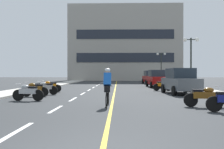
{
  "coord_description": "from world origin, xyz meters",
  "views": [
    {
      "loc": [
        0.54,
        -4.41,
        1.46
      ],
      "look_at": [
        -0.01,
        18.48,
        1.36
      ],
      "focal_mm": 41.32,
      "sensor_mm": 36.0,
      "label": 1
    }
  ],
  "objects_px": {
    "parked_car_far": "(151,77)",
    "motorcycle_5": "(46,88)",
    "motorcycle_4": "(35,89)",
    "street_lamp_mid": "(191,51)",
    "motorcycle_6": "(50,86)",
    "motorcycle_2": "(204,96)",
    "parked_car_mid": "(157,78)",
    "street_lamp_far": "(161,60)",
    "motorcycle_7": "(163,85)",
    "parked_car_near": "(180,81)",
    "cyclist_rider": "(107,86)",
    "motorcycle_3": "(28,92)"
  },
  "relations": [
    {
      "from": "motorcycle_4",
      "to": "motorcycle_6",
      "type": "distance_m",
      "value": 3.67
    },
    {
      "from": "motorcycle_3",
      "to": "motorcycle_4",
      "type": "xyz_separation_m",
      "value": [
        -0.44,
        2.5,
        0.0
      ]
    },
    {
      "from": "street_lamp_far",
      "to": "parked_car_mid",
      "type": "relative_size",
      "value": 1.06
    },
    {
      "from": "motorcycle_2",
      "to": "motorcycle_4",
      "type": "relative_size",
      "value": 1.0
    },
    {
      "from": "street_lamp_mid",
      "to": "motorcycle_2",
      "type": "xyz_separation_m",
      "value": [
        -2.86,
        -12.21,
        -3.04
      ]
    },
    {
      "from": "parked_car_far",
      "to": "motorcycle_4",
      "type": "xyz_separation_m",
      "value": [
        -9.64,
        -19.25,
        -0.44
      ]
    },
    {
      "from": "motorcycle_5",
      "to": "motorcycle_3",
      "type": "bearing_deg",
      "value": -87.55
    },
    {
      "from": "motorcycle_2",
      "to": "motorcycle_6",
      "type": "bearing_deg",
      "value": 136.53
    },
    {
      "from": "motorcycle_7",
      "to": "parked_car_near",
      "type": "bearing_deg",
      "value": -78.73
    },
    {
      "from": "motorcycle_4",
      "to": "motorcycle_6",
      "type": "bearing_deg",
      "value": 90.43
    },
    {
      "from": "motorcycle_4",
      "to": "motorcycle_6",
      "type": "relative_size",
      "value": 1.0
    },
    {
      "from": "street_lamp_mid",
      "to": "motorcycle_4",
      "type": "relative_size",
      "value": 2.68
    },
    {
      "from": "motorcycle_7",
      "to": "motorcycle_2",
      "type": "bearing_deg",
      "value": -90.15
    },
    {
      "from": "parked_car_far",
      "to": "motorcycle_5",
      "type": "distance_m",
      "value": 20.09
    },
    {
      "from": "motorcycle_5",
      "to": "street_lamp_mid",
      "type": "bearing_deg",
      "value": 27.13
    },
    {
      "from": "motorcycle_6",
      "to": "motorcycle_7",
      "type": "distance_m",
      "value": 9.21
    },
    {
      "from": "cyclist_rider",
      "to": "street_lamp_mid",
      "type": "bearing_deg",
      "value": 59.87
    },
    {
      "from": "motorcycle_2",
      "to": "motorcycle_3",
      "type": "bearing_deg",
      "value": 164.7
    },
    {
      "from": "parked_car_far",
      "to": "motorcycle_3",
      "type": "xyz_separation_m",
      "value": [
        -9.21,
        -21.75,
        -0.44
      ]
    },
    {
      "from": "street_lamp_far",
      "to": "motorcycle_7",
      "type": "xyz_separation_m",
      "value": [
        -2.96,
        -18.56,
        -3.02
      ]
    },
    {
      "from": "motorcycle_7",
      "to": "cyclist_rider",
      "type": "xyz_separation_m",
      "value": [
        -4.21,
        -10.47,
        0.41
      ]
    },
    {
      "from": "motorcycle_7",
      "to": "street_lamp_mid",
      "type": "bearing_deg",
      "value": 30.46
    },
    {
      "from": "motorcycle_5",
      "to": "motorcycle_4",
      "type": "bearing_deg",
      "value": -100.11
    },
    {
      "from": "parked_car_far",
      "to": "motorcycle_4",
      "type": "height_order",
      "value": "parked_car_far"
    },
    {
      "from": "street_lamp_mid",
      "to": "parked_car_mid",
      "type": "height_order",
      "value": "street_lamp_mid"
    },
    {
      "from": "street_lamp_mid",
      "to": "motorcycle_6",
      "type": "relative_size",
      "value": 2.69
    },
    {
      "from": "street_lamp_far",
      "to": "parked_car_near",
      "type": "bearing_deg",
      "value": -95.99
    },
    {
      "from": "motorcycle_4",
      "to": "street_lamp_mid",
      "type": "bearing_deg",
      "value": 32.08
    },
    {
      "from": "motorcycle_2",
      "to": "motorcycle_4",
      "type": "height_order",
      "value": "same"
    },
    {
      "from": "street_lamp_far",
      "to": "motorcycle_3",
      "type": "relative_size",
      "value": 2.66
    },
    {
      "from": "motorcycle_3",
      "to": "motorcycle_4",
      "type": "distance_m",
      "value": 2.53
    },
    {
      "from": "street_lamp_mid",
      "to": "parked_car_mid",
      "type": "distance_m",
      "value": 5.36
    },
    {
      "from": "motorcycle_5",
      "to": "motorcycle_2",
      "type": "bearing_deg",
      "value": -36.05
    },
    {
      "from": "motorcycle_3",
      "to": "parked_car_near",
      "type": "bearing_deg",
      "value": 27.94
    },
    {
      "from": "parked_car_mid",
      "to": "motorcycle_2",
      "type": "distance_m",
      "value": 16.23
    },
    {
      "from": "parked_car_far",
      "to": "street_lamp_mid",
      "type": "bearing_deg",
      "value": -79.75
    },
    {
      "from": "motorcycle_6",
      "to": "motorcycle_2",
      "type": "bearing_deg",
      "value": -43.47
    },
    {
      "from": "motorcycle_6",
      "to": "street_lamp_mid",
      "type": "bearing_deg",
      "value": 17.48
    },
    {
      "from": "street_lamp_far",
      "to": "motorcycle_7",
      "type": "height_order",
      "value": "street_lamp_far"
    },
    {
      "from": "parked_car_near",
      "to": "motorcycle_4",
      "type": "xyz_separation_m",
      "value": [
        -9.62,
        -2.38,
        -0.44
      ]
    },
    {
      "from": "parked_car_near",
      "to": "cyclist_rider",
      "type": "bearing_deg",
      "value": -124.39
    },
    {
      "from": "motorcycle_2",
      "to": "motorcycle_5",
      "type": "distance_m",
      "value": 10.71
    },
    {
      "from": "motorcycle_5",
      "to": "motorcycle_6",
      "type": "relative_size",
      "value": 1.0
    },
    {
      "from": "motorcycle_6",
      "to": "cyclist_rider",
      "type": "height_order",
      "value": "cyclist_rider"
    },
    {
      "from": "cyclist_rider",
      "to": "motorcycle_2",
      "type": "bearing_deg",
      "value": -1.03
    },
    {
      "from": "motorcycle_6",
      "to": "cyclist_rider",
      "type": "bearing_deg",
      "value": -60.42
    },
    {
      "from": "motorcycle_2",
      "to": "motorcycle_7",
      "type": "xyz_separation_m",
      "value": [
        0.03,
        10.54,
        0.0
      ]
    },
    {
      "from": "street_lamp_mid",
      "to": "cyclist_rider",
      "type": "xyz_separation_m",
      "value": [
        -7.04,
        -12.13,
        -2.63
      ]
    },
    {
      "from": "motorcycle_3",
      "to": "street_lamp_mid",
      "type": "bearing_deg",
      "value": 41.05
    },
    {
      "from": "parked_car_mid",
      "to": "parked_car_far",
      "type": "distance_m",
      "value": 7.86
    }
  ]
}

